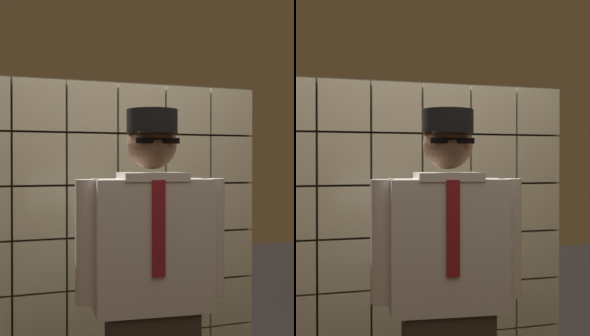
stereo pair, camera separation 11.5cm
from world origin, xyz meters
The scene contains 2 objects.
glass_block_wall centered at (0.00, 1.43, 0.98)m, with size 2.00×0.10×2.00m.
standing_person centered at (-0.14, 0.35, 0.88)m, with size 0.67×0.31×1.68m.
Camera 1 is at (-0.87, -1.66, 1.45)m, focal length 52.80 mm.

